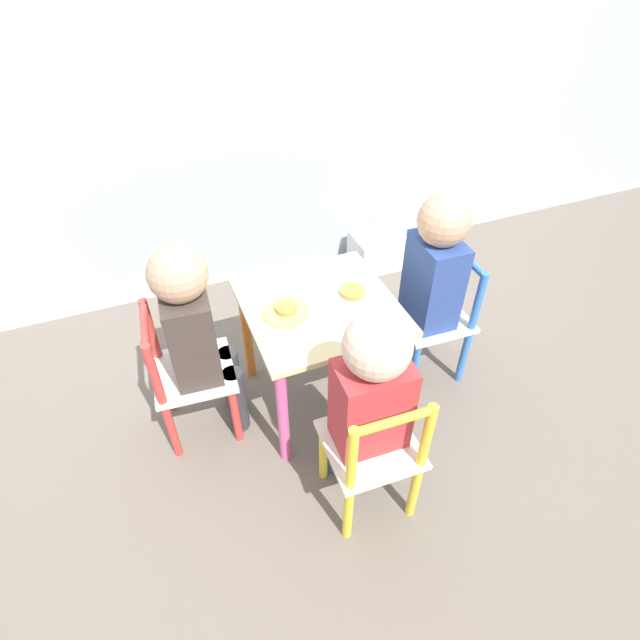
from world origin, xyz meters
TOP-DOWN VIEW (x-y plane):
  - ground_plane at (0.00, 0.00)m, footprint 6.00×6.00m
  - kids_table at (0.00, 0.00)m, footprint 0.49×0.49m
  - chair_blue at (0.46, -0.02)m, footprint 0.27×0.27m
  - chair_red at (-0.46, 0.04)m, footprint 0.28×0.28m
  - chair_yellow at (-0.02, -0.46)m, footprint 0.27×0.27m
  - child_right at (0.40, -0.02)m, footprint 0.22×0.21m
  - child_left at (-0.40, 0.03)m, footprint 0.22×0.21m
  - child_front at (-0.02, -0.40)m, footprint 0.21×0.23m
  - plate_right at (0.12, 0.00)m, footprint 0.19×0.19m
  - plate_left at (-0.12, 0.00)m, footprint 0.15×0.15m
  - storage_bin at (0.60, 0.71)m, footprint 0.25×0.20m

SIDE VIEW (x-z plane):
  - ground_plane at x=0.00m, z-range 0.00..0.00m
  - storage_bin at x=0.60m, z-range 0.00..0.17m
  - chair_blue at x=0.46m, z-range 0.00..0.51m
  - chair_red at x=-0.46m, z-range 0.00..0.51m
  - chair_yellow at x=-0.02m, z-range 0.00..0.51m
  - kids_table at x=0.00m, z-range 0.14..0.59m
  - child_front at x=-0.02m, z-range 0.08..0.81m
  - child_left at x=-0.40m, z-range 0.08..0.83m
  - plate_right at x=0.12m, z-range 0.44..0.47m
  - plate_left at x=-0.12m, z-range 0.44..0.47m
  - child_right at x=0.40m, z-range 0.08..0.85m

